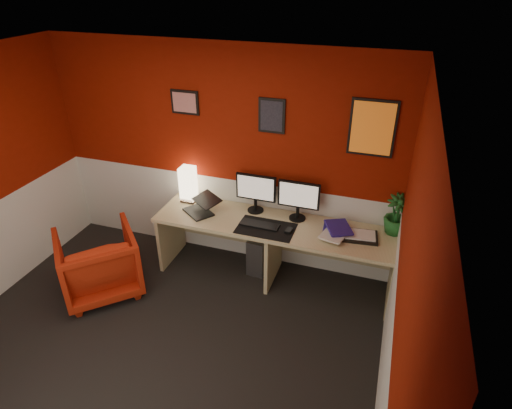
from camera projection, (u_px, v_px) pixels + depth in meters
name	position (u px, v px, depth m)	size (l,w,h in m)	color
ground	(153.00, 354.00, 3.99)	(4.00, 3.50, 0.01)	black
ceiling	(108.00, 81.00, 2.76)	(4.00, 3.50, 0.01)	white
wall_back	(220.00, 158.00, 4.82)	(4.00, 0.01, 2.50)	maroon
wall_right	(401.00, 297.00, 2.83)	(0.01, 3.50, 2.50)	maroon
wainscot_back	(223.00, 216.00, 5.19)	(4.00, 0.01, 1.00)	silver
wainscot_right	(383.00, 374.00, 3.20)	(0.01, 3.50, 1.00)	silver
desk	(274.00, 252.00, 4.77)	(2.60, 0.65, 0.73)	tan
shoji_lamp	(188.00, 185.00, 4.95)	(0.16, 0.16, 0.40)	#FFE5B2
laptop	(198.00, 204.00, 4.74)	(0.33, 0.23, 0.22)	black
monitor_left	(256.00, 188.00, 4.69)	(0.45, 0.06, 0.58)	black
monitor_right	(298.00, 195.00, 4.54)	(0.45, 0.06, 0.58)	black
desk_mat	(266.00, 228.00, 4.51)	(0.60, 0.38, 0.01)	black
keyboard	(259.00, 225.00, 4.55)	(0.42, 0.14, 0.02)	black
mouse	(289.00, 231.00, 4.44)	(0.06, 0.10, 0.03)	black
book_bottom	(323.00, 230.00, 4.47)	(0.22, 0.30, 0.03)	navy
book_middle	(324.00, 230.00, 4.41)	(0.23, 0.32, 0.02)	silver
book_top	(327.00, 229.00, 4.39)	(0.23, 0.31, 0.03)	navy
zen_tray	(360.00, 236.00, 4.36)	(0.35, 0.25, 0.03)	black
potted_plant	(396.00, 215.00, 4.34)	(0.24, 0.24, 0.43)	#19591E
pc_tower	(262.00, 250.00, 5.04)	(0.20, 0.45, 0.45)	#99999E
armchair	(99.00, 263.00, 4.61)	(0.77, 0.79, 0.72)	#AD240E
art_left	(185.00, 102.00, 4.62)	(0.32, 0.02, 0.26)	red
art_center	(272.00, 116.00, 4.38)	(0.28, 0.02, 0.36)	black
art_right	(372.00, 128.00, 4.11)	(0.44, 0.02, 0.56)	orange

